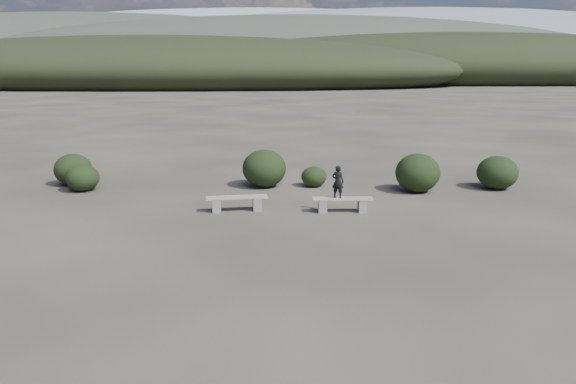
{
  "coord_description": "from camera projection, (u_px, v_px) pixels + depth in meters",
  "views": [
    {
      "loc": [
        0.37,
        -9.72,
        4.17
      ],
      "look_at": [
        0.24,
        3.5,
        1.1
      ],
      "focal_mm": 35.0,
      "sensor_mm": 36.0,
      "label": 1
    }
  ],
  "objects": [
    {
      "name": "ground",
      "position": [
        273.0,
        292.0,
        10.42
      ],
      "size": [
        1200.0,
        1200.0,
        0.0
      ],
      "primitive_type": "plane",
      "color": "#2F2C25",
      "rests_on": "ground"
    },
    {
      "name": "bench_left",
      "position": [
        237.0,
        202.0,
        16.0
      ],
      "size": [
        1.78,
        0.64,
        0.44
      ],
      "rotation": [
        0.0,
        0.0,
        0.16
      ],
      "color": "slate",
      "rests_on": "ground"
    },
    {
      "name": "bench_right",
      "position": [
        343.0,
        204.0,
        15.89
      ],
      "size": [
        1.72,
        0.42,
        0.43
      ],
      "rotation": [
        0.0,
        0.0,
        0.04
      ],
      "color": "slate",
      "rests_on": "ground"
    },
    {
      "name": "seated_person",
      "position": [
        338.0,
        182.0,
        15.74
      ],
      "size": [
        0.4,
        0.33,
        0.93
      ],
      "primitive_type": "imported",
      "rotation": [
        0.0,
        0.0,
        2.78
      ],
      "color": "black",
      "rests_on": "bench_right"
    },
    {
      "name": "shrub_a",
      "position": [
        83.0,
        178.0,
        18.51
      ],
      "size": [
        1.09,
        1.09,
        0.89
      ],
      "primitive_type": "ellipsoid",
      "color": "black",
      "rests_on": "ground"
    },
    {
      "name": "shrub_b",
      "position": [
        264.0,
        168.0,
        19.08
      ],
      "size": [
        1.49,
        1.49,
        1.28
      ],
      "primitive_type": "ellipsoid",
      "color": "black",
      "rests_on": "ground"
    },
    {
      "name": "shrub_c",
      "position": [
        314.0,
        177.0,
        19.17
      ],
      "size": [
        0.87,
        0.87,
        0.7
      ],
      "primitive_type": "ellipsoid",
      "color": "black",
      "rests_on": "ground"
    },
    {
      "name": "shrub_d",
      "position": [
        418.0,
        173.0,
        18.34
      ],
      "size": [
        1.45,
        1.45,
        1.27
      ],
      "primitive_type": "ellipsoid",
      "color": "black",
      "rests_on": "ground"
    },
    {
      "name": "shrub_e",
      "position": [
        497.0,
        172.0,
        18.78
      ],
      "size": [
        1.35,
        1.35,
        1.12
      ],
      "primitive_type": "ellipsoid",
      "color": "black",
      "rests_on": "ground"
    },
    {
      "name": "shrub_f",
      "position": [
        73.0,
        170.0,
        19.38
      ],
      "size": [
        1.29,
        1.29,
        1.09
      ],
      "primitive_type": "ellipsoid",
      "color": "black",
      "rests_on": "ground"
    },
    {
      "name": "mountain_ridges",
      "position": [
        281.0,
        51.0,
        338.3
      ],
      "size": [
        500.0,
        400.0,
        56.0
      ],
      "color": "black",
      "rests_on": "ground"
    }
  ]
}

